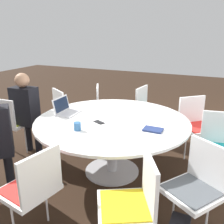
% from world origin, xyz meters
% --- Properties ---
extents(ground_plane, '(16.00, 16.00, 0.00)m').
position_xyz_m(ground_plane, '(0.00, 0.00, 0.00)').
color(ground_plane, black).
extents(conference_table, '(1.91, 1.91, 0.73)m').
position_xyz_m(conference_table, '(0.00, 0.00, 0.63)').
color(conference_table, '#B7B7BC').
rests_on(conference_table, ground_plane).
extents(chair_0, '(0.44, 0.46, 0.88)m').
position_xyz_m(chair_0, '(0.13, -1.58, 0.53)').
color(chair_0, white).
rests_on(chair_0, ground_plane).
extents(chair_2, '(0.51, 0.49, 0.88)m').
position_xyz_m(chair_2, '(1.28, -0.17, 0.53)').
color(chair_2, white).
rests_on(chair_2, ground_plane).
extents(chair_3, '(0.59, 0.58, 0.88)m').
position_xyz_m(chair_3, '(1.10, 0.67, 0.53)').
color(chair_3, white).
rests_on(chair_3, ground_plane).
extents(chair_4, '(0.59, 0.60, 0.88)m').
position_xyz_m(chair_4, '(0.65, 1.11, 0.53)').
color(chair_4, white).
rests_on(chair_4, ground_plane).
extents(chair_5, '(0.49, 0.50, 0.88)m').
position_xyz_m(chair_5, '(-0.28, 1.26, 0.53)').
color(chair_5, white).
rests_on(chair_5, ground_plane).
extents(chair_6, '(0.61, 0.61, 0.88)m').
position_xyz_m(chair_6, '(-0.90, 0.92, 0.53)').
color(chair_6, white).
rests_on(chair_6, ground_plane).
extents(chair_7, '(0.49, 0.47, 0.88)m').
position_xyz_m(chair_7, '(-1.28, 0.09, 0.53)').
color(chair_7, white).
rests_on(chair_7, ground_plane).
extents(chair_8, '(0.58, 0.57, 0.88)m').
position_xyz_m(chair_8, '(-1.12, -0.64, 0.53)').
color(chair_8, white).
rests_on(chair_8, ground_plane).
extents(chair_9, '(0.59, 0.60, 0.88)m').
position_xyz_m(chair_9, '(-0.63, -1.12, 0.53)').
color(chair_9, white).
rests_on(chair_9, ground_plane).
extents(person_0, '(0.27, 0.37, 1.23)m').
position_xyz_m(person_0, '(0.04, -1.34, 0.72)').
color(person_0, black).
rests_on(person_0, ground_plane).
extents(laptop, '(0.35, 0.26, 0.21)m').
position_xyz_m(laptop, '(0.03, -0.67, 0.78)').
color(laptop, silver).
rests_on(laptop, conference_table).
extents(spiral_notebook, '(0.15, 0.21, 0.02)m').
position_xyz_m(spiral_notebook, '(0.13, 0.56, 0.74)').
color(spiral_notebook, navy).
rests_on(spiral_notebook, conference_table).
extents(coffee_cup, '(0.08, 0.08, 0.09)m').
position_xyz_m(coffee_cup, '(0.47, -0.21, 0.78)').
color(coffee_cup, '#33669E').
rests_on(coffee_cup, conference_table).
extents(cell_phone, '(0.12, 0.16, 0.01)m').
position_xyz_m(cell_phone, '(0.16, -0.10, 0.74)').
color(cell_phone, black).
rests_on(cell_phone, conference_table).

